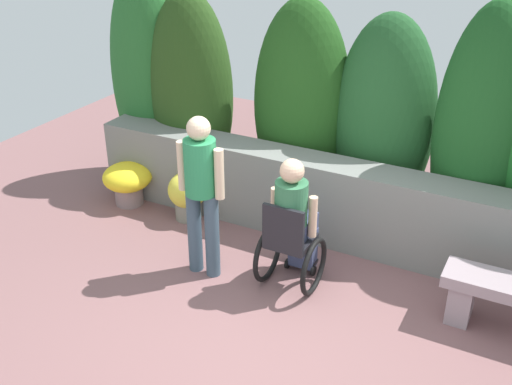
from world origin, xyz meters
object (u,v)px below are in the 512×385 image
object	(u,v)px
person_standing_companion	(201,187)
flower_pot_terracotta_by_wall	(188,194)
person_in_wheelchair	(293,227)
flower_pot_purple_near	(128,180)

from	to	relation	value
person_standing_companion	flower_pot_terracotta_by_wall	world-z (taller)	person_standing_companion
person_in_wheelchair	flower_pot_terracotta_by_wall	distance (m)	1.72
person_standing_companion	flower_pot_purple_near	size ratio (longest dim) A/B	2.81
person_standing_companion	flower_pot_purple_near	bearing A→B (deg)	138.73
person_standing_companion	flower_pot_terracotta_by_wall	bearing A→B (deg)	117.46
flower_pot_purple_near	flower_pot_terracotta_by_wall	world-z (taller)	flower_pot_terracotta_by_wall
person_standing_companion	flower_pot_purple_near	distance (m)	1.87
person_in_wheelchair	flower_pot_terracotta_by_wall	world-z (taller)	person_in_wheelchair
person_in_wheelchair	flower_pot_purple_near	world-z (taller)	person_in_wheelchair
person_in_wheelchair	flower_pot_purple_near	distance (m)	2.50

